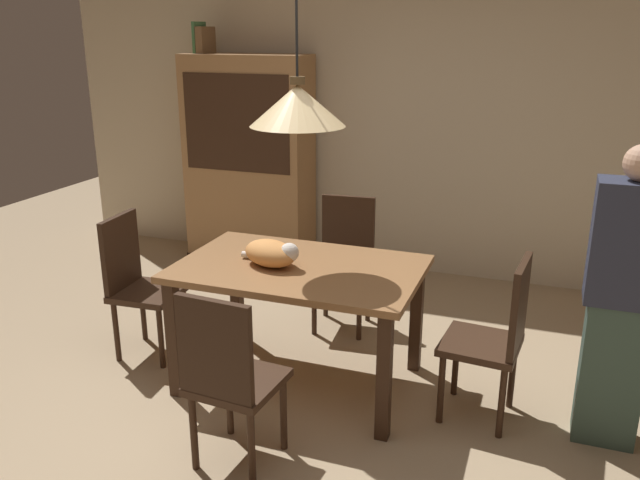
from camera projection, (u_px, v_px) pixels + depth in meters
The scene contains 13 objects.
ground at pixel (285, 424), 3.52m from camera, with size 10.00×10.00×0.00m, color tan.
back_wall at pixel (406, 104), 5.44m from camera, with size 6.40×0.10×2.90m, color beige.
dining_table at pixel (299, 282), 3.76m from camera, with size 1.40×0.90×0.75m.
chair_near_front at pixel (228, 375), 3.02m from camera, with size 0.43×0.43×0.93m.
chair_left_side at pixel (137, 280), 4.17m from camera, with size 0.42×0.42×0.93m.
chair_far_back at pixel (345, 257), 4.59m from camera, with size 0.43×0.43×0.93m.
chair_right_side at pixel (497, 334), 3.43m from camera, with size 0.43×0.43×0.93m.
cat_sleeping at pixel (272, 253), 3.70m from camera, with size 0.41×0.32×0.16m.
pendant_lamp at pixel (297, 105), 3.45m from camera, with size 0.52×0.52×1.30m.
hutch_bookcase at pixel (249, 166), 5.75m from camera, with size 1.12×0.45×1.85m.
book_green_slim at pixel (199, 38), 5.56m from camera, with size 0.03×0.20×0.26m, color #427A4C.
book_brown_thick at pixel (206, 40), 5.54m from camera, with size 0.06×0.24×0.22m, color brown.
person_standing at pixel (622, 301), 3.17m from camera, with size 0.36×0.22×1.55m.
Camera 1 is at (1.23, -2.79, 2.04)m, focal length 36.34 mm.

